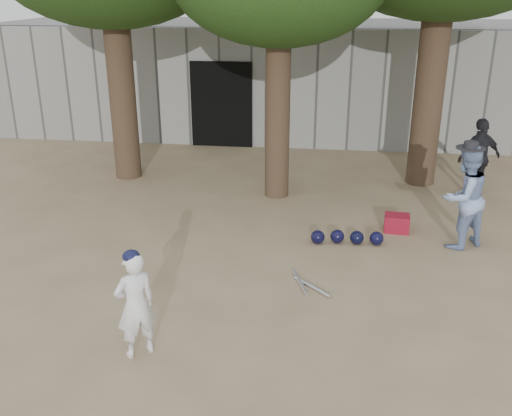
# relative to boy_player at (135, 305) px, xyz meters

# --- Properties ---
(ground) EXTENTS (70.00, 70.00, 0.00)m
(ground) POSITION_rel_boy_player_xyz_m (0.45, 1.36, -0.64)
(ground) COLOR #937C5E
(ground) RESTS_ON ground
(boy_player) EXTENTS (0.56, 0.53, 1.28)m
(boy_player) POSITION_rel_boy_player_xyz_m (0.00, 0.00, 0.00)
(boy_player) COLOR white
(boy_player) RESTS_ON ground
(spectator_blue) EXTENTS (1.04, 0.99, 1.69)m
(spectator_blue) POSITION_rel_boy_player_xyz_m (4.23, 3.52, 0.20)
(spectator_blue) COLOR #859ECE
(spectator_blue) RESTS_ON ground
(spectator_dark) EXTENTS (1.01, 0.72, 1.59)m
(spectator_dark) POSITION_rel_boy_player_xyz_m (5.04, 6.06, 0.15)
(spectator_dark) COLOR black
(spectator_dark) RESTS_ON ground
(red_bag) EXTENTS (0.44, 0.35, 0.30)m
(red_bag) POSITION_rel_boy_player_xyz_m (3.30, 4.00, -0.49)
(red_bag) COLOR maroon
(red_bag) RESTS_ON ground
(back_building) EXTENTS (16.00, 5.24, 3.00)m
(back_building) POSITION_rel_boy_player_xyz_m (0.45, 11.70, 0.86)
(back_building) COLOR gray
(back_building) RESTS_ON ground
(helmet_row) EXTENTS (1.19, 0.30, 0.23)m
(helmet_row) POSITION_rel_boy_player_xyz_m (2.44, 3.36, -0.53)
(helmet_row) COLOR black
(helmet_row) RESTS_ON ground
(bat_pile) EXTENTS (0.60, 0.74, 0.06)m
(bat_pile) POSITION_rel_boy_player_xyz_m (1.84, 1.85, -0.61)
(bat_pile) COLOR silver
(bat_pile) RESTS_ON ground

